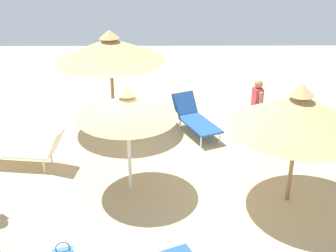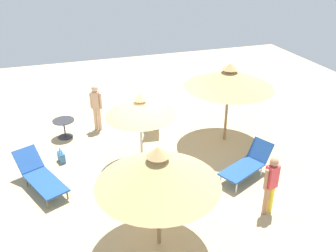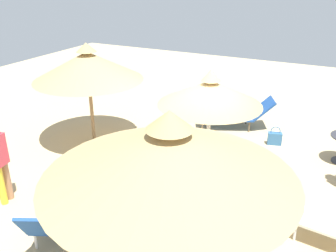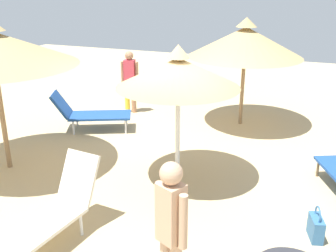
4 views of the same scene
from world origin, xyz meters
TOP-DOWN VIEW (x-y plane):
  - ground at (0.00, 0.00)m, footprint 24.00×24.00m
  - parasol_umbrella_back at (-0.21, -0.15)m, footprint 2.07×2.07m
  - parasol_umbrella_near_left at (-0.90, 3.02)m, footprint 2.95×2.95m
  - parasol_umbrella_front at (3.12, -0.61)m, footprint 2.68×2.68m
  - lounge_chair_edge at (1.37, 2.63)m, footprint 1.36×1.91m
  - lounge_chair_center at (-2.62, 0.81)m, footprint 2.01×0.79m
  - person_standing_near_right at (2.97, 2.33)m, footprint 0.27×0.46m

SIDE VIEW (x-z plane):
  - ground at x=0.00m, z-range -0.10..0.00m
  - lounge_chair_edge at x=1.37m, z-range -0.03..0.91m
  - lounge_chair_center at x=-2.62m, z-range -0.07..0.99m
  - person_standing_near_right at x=2.97m, z-range 0.11..1.75m
  - parasol_umbrella_back at x=-0.21m, z-range 0.75..3.16m
  - parasol_umbrella_front at x=3.12m, z-range 0.73..3.31m
  - parasol_umbrella_near_left at x=-0.90m, z-range 0.88..3.66m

